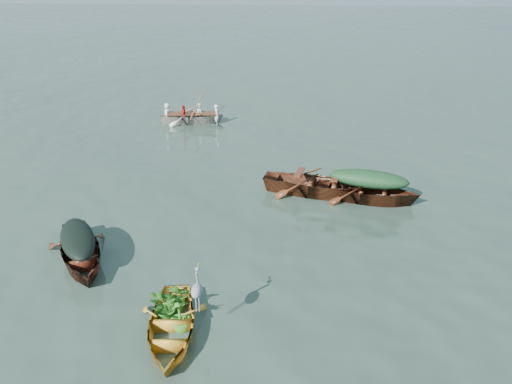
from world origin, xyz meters
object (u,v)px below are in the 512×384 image
(dark_covered_boat, at_px, (82,261))
(green_tarp_boat, at_px, (366,201))
(open_wooden_boat, at_px, (316,194))
(heron, at_px, (197,297))
(yellow_dinghy, at_px, (171,336))
(rowed_boat, at_px, (193,123))

(dark_covered_boat, xyz_separation_m, green_tarp_boat, (7.40, 3.80, 0.00))
(open_wooden_boat, relative_size, heron, 5.07)
(yellow_dinghy, relative_size, open_wooden_boat, 0.68)
(yellow_dinghy, distance_m, heron, 1.04)
(dark_covered_boat, bearing_deg, yellow_dinghy, -69.94)
(rowed_boat, bearing_deg, heron, -175.37)
(green_tarp_boat, bearing_deg, heron, 159.62)
(open_wooden_boat, xyz_separation_m, heron, (-2.60, -6.53, 0.88))
(dark_covered_boat, height_order, heron, heron)
(yellow_dinghy, xyz_separation_m, green_tarp_boat, (4.64, 6.29, 0.00))
(green_tarp_boat, xyz_separation_m, open_wooden_boat, (-1.50, 0.35, 0.00))
(green_tarp_boat, bearing_deg, rowed_boat, 55.23)
(yellow_dinghy, bearing_deg, green_tarp_boat, 46.81)
(open_wooden_boat, bearing_deg, yellow_dinghy, 168.48)
(open_wooden_boat, bearing_deg, green_tarp_boat, -89.43)
(rowed_boat, bearing_deg, dark_covered_boat, 170.19)
(yellow_dinghy, distance_m, green_tarp_boat, 7.82)
(yellow_dinghy, bearing_deg, rowed_boat, 91.64)
(yellow_dinghy, distance_m, rowed_boat, 13.84)
(yellow_dinghy, height_order, open_wooden_boat, open_wooden_boat)
(dark_covered_boat, bearing_deg, open_wooden_boat, 7.32)
(open_wooden_boat, distance_m, rowed_boat, 8.73)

